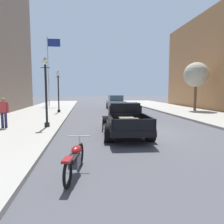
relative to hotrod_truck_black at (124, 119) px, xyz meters
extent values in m
plane|color=#47474C|center=(1.12, 0.43, -0.75)|extent=(140.00, 140.00, 0.00)
cube|color=black|center=(-0.01, -0.24, -0.21)|extent=(2.02, 4.99, 0.24)
cube|color=black|center=(0.01, 0.11, 0.31)|extent=(1.62, 1.18, 0.80)
cube|color=black|center=(0.01, 0.06, 0.77)|extent=(1.48, 1.01, 0.12)
cube|color=#3D4C5B|center=(0.04, 0.68, 0.47)|extent=(1.33, 0.11, 0.44)
cube|color=black|center=(0.08, 1.40, 0.17)|extent=(1.40, 1.57, 0.52)
cube|color=silver|center=(0.12, 2.20, 0.15)|extent=(0.68, 0.14, 0.47)
cube|color=black|center=(-0.08, -1.64, -0.07)|extent=(1.80, 2.19, 0.04)
cube|color=black|center=(-0.89, -1.60, 0.15)|extent=(0.19, 2.10, 0.44)
cube|color=black|center=(0.72, -1.68, 0.15)|extent=(0.19, 2.10, 0.44)
cube|color=black|center=(-0.14, -2.65, 0.15)|extent=(1.62, 0.17, 0.44)
cube|color=black|center=(-0.03, -0.63, 0.15)|extent=(1.62, 0.17, 0.44)
cylinder|color=black|center=(-0.84, 1.15, -0.35)|extent=(0.40, 0.82, 0.80)
cylinder|color=silver|center=(-1.02, 1.16, -0.35)|extent=(0.05, 0.66, 0.66)
cylinder|color=silver|center=(-1.03, 1.16, -0.35)|extent=(0.03, 0.24, 0.24)
cylinder|color=black|center=(0.96, 1.05, -0.35)|extent=(0.40, 0.82, 0.80)
cylinder|color=silver|center=(1.14, 1.04, -0.35)|extent=(0.05, 0.66, 0.66)
cylinder|color=silver|center=(1.15, 1.04, -0.35)|extent=(0.03, 0.24, 0.24)
cylinder|color=black|center=(-0.98, -1.54, -0.35)|extent=(0.40, 0.82, 0.80)
cylinder|color=silver|center=(-1.16, -1.53, -0.35)|extent=(0.05, 0.66, 0.66)
cylinder|color=silver|center=(-1.17, -1.53, -0.35)|extent=(0.03, 0.24, 0.24)
cylinder|color=black|center=(0.81, -1.64, -0.35)|extent=(0.40, 0.82, 0.80)
cylinder|color=silver|center=(1.00, -1.65, -0.35)|extent=(0.05, 0.66, 0.66)
cylinder|color=silver|center=(1.01, -1.65, -0.35)|extent=(0.03, 0.24, 0.24)
cube|color=gray|center=(-0.28, -1.98, 0.15)|extent=(0.62, 0.47, 0.40)
cube|color=#3D2D1E|center=(-0.28, -1.98, 0.15)|extent=(0.62, 0.08, 0.42)
cube|color=brown|center=(0.15, -1.35, 0.09)|extent=(0.46, 0.35, 0.28)
torus|color=black|center=(-2.09, -4.21, -0.42)|extent=(0.19, 0.67, 0.67)
torus|color=black|center=(-2.35, -5.64, -0.42)|extent=(0.19, 0.67, 0.67)
cube|color=#4C4C51|center=(-2.23, -4.97, -0.37)|extent=(0.31, 0.48, 0.28)
ellipsoid|color=maroon|center=(-2.19, -4.73, -0.14)|extent=(0.35, 0.56, 0.24)
cube|color=black|center=(-2.27, -5.22, -0.22)|extent=(0.31, 0.59, 0.10)
cylinder|color=silver|center=(-2.10, -4.27, -0.12)|extent=(0.09, 0.26, 0.58)
cylinder|color=silver|center=(-2.13, -4.39, 0.16)|extent=(0.62, 0.14, 0.04)
cube|color=maroon|center=(-2.35, -5.64, -0.10)|extent=(0.25, 0.43, 0.06)
cube|color=slate|center=(1.60, 14.16, -0.14)|extent=(1.76, 4.32, 0.80)
cube|color=#384C5B|center=(1.60, 14.01, 0.58)|extent=(1.54, 2.01, 0.64)
cylinder|color=black|center=(0.79, 15.45, -0.42)|extent=(0.23, 0.66, 0.66)
cylinder|color=black|center=(2.44, 15.44, -0.42)|extent=(0.23, 0.66, 0.66)
cylinder|color=black|center=(0.76, 12.87, -0.42)|extent=(0.23, 0.66, 0.66)
cylinder|color=black|center=(2.41, 12.86, -0.42)|extent=(0.23, 0.66, 0.66)
cylinder|color=#232847|center=(-6.42, 1.75, -0.17)|extent=(0.14, 0.14, 0.86)
cylinder|color=#232847|center=(-6.24, 1.75, -0.17)|extent=(0.14, 0.14, 0.86)
cube|color=#B23333|center=(-6.33, 1.75, 0.54)|extent=(0.36, 0.22, 0.56)
cylinder|color=#B23333|center=(-6.11, 1.75, 0.51)|extent=(0.09, 0.09, 0.54)
sphere|color=#9E7051|center=(-6.33, 1.75, 0.94)|extent=(0.22, 0.22, 0.22)
cylinder|color=black|center=(-4.08, 1.86, -0.48)|extent=(0.28, 0.28, 0.24)
cylinder|color=black|center=(-4.08, 1.86, 1.24)|extent=(0.12, 0.12, 3.20)
cylinder|color=black|center=(-4.08, 1.86, 2.69)|extent=(0.50, 0.04, 0.04)
sphere|color=silver|center=(-4.08, 1.86, 3.00)|extent=(0.32, 0.32, 0.32)
cone|color=black|center=(-4.08, 1.86, 3.18)|extent=(0.24, 0.24, 0.14)
cylinder|color=black|center=(-4.40, 10.04, -0.48)|extent=(0.28, 0.28, 0.24)
cylinder|color=black|center=(-4.40, 10.04, 1.24)|extent=(0.12, 0.12, 3.20)
cylinder|color=black|center=(-4.40, 10.04, 2.69)|extent=(0.50, 0.04, 0.04)
sphere|color=silver|center=(-4.40, 10.04, 3.00)|extent=(0.32, 0.32, 0.32)
cone|color=black|center=(-4.40, 10.04, 3.18)|extent=(0.24, 0.24, 0.14)
cylinder|color=#B2B2B7|center=(-6.76, 19.13, 3.90)|extent=(0.12, 0.12, 9.00)
sphere|color=gold|center=(-6.76, 19.13, 8.48)|extent=(0.16, 0.16, 0.16)
cube|color=navy|center=(-5.90, 19.13, 7.75)|extent=(1.60, 0.03, 1.00)
cylinder|color=brown|center=(9.27, 10.07, 0.76)|extent=(0.26, 0.26, 2.72)
sphere|color=#ADA893|center=(9.27, 10.07, 3.04)|extent=(2.47, 2.47, 2.47)
camera|label=1|loc=(-1.94, -10.26, 1.43)|focal=33.79mm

